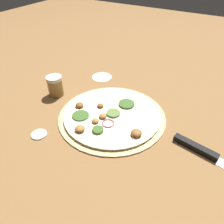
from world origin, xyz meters
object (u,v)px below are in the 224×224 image
at_px(spice_jar, 55,86).
at_px(loose_cap, 39,134).
at_px(pizza, 112,115).
at_px(knife, 207,153).

bearing_deg(spice_jar, loose_cap, 118.03).
relative_size(pizza, knife, 1.20).
bearing_deg(knife, pizza, -171.48).
relative_size(spice_jar, loose_cap, 1.61).
bearing_deg(loose_cap, spice_jar, -61.97).
relative_size(knife, spice_jar, 3.83).
distance_m(knife, spice_jar, 0.56).
height_order(pizza, spice_jar, spice_jar).
bearing_deg(pizza, loose_cap, 51.80).
bearing_deg(loose_cap, pizza, -128.20).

